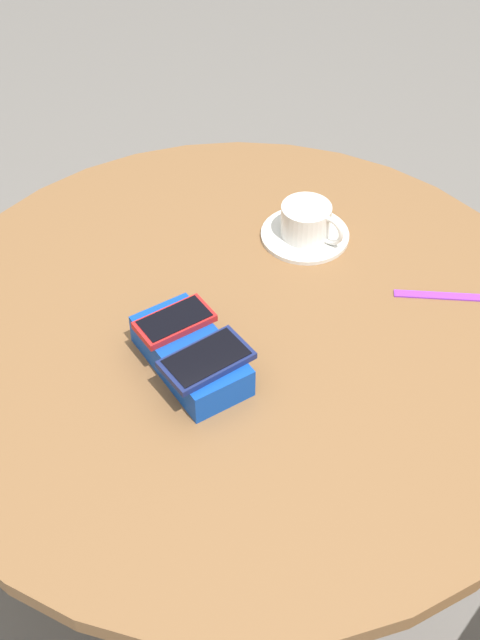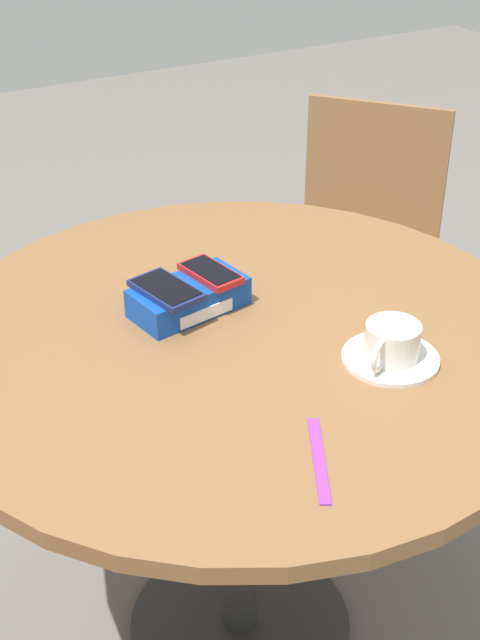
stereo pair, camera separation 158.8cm
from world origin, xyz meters
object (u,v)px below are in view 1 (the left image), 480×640
object	(u,v)px
phone_navy	(206,360)
phone_red	(174,320)
phone_box	(191,355)
lanyard_strap	(448,296)
round_table	(240,379)
coffee_cup	(307,220)
saucer	(305,235)

from	to	relation	value
phone_navy	phone_red	world-z (taller)	phone_red
phone_box	lanyard_strap	bearing A→B (deg)	-92.45
round_table	phone_navy	size ratio (longest dim) A/B	7.45
phone_navy	phone_red	size ratio (longest dim) A/B	1.13
round_table	phone_navy	xyz separation A→B (m)	(-0.09, 0.09, 0.18)
round_table	phone_box	bearing A→B (deg)	115.05
round_table	phone_navy	bearing A→B (deg)	135.07
lanyard_strap	phone_red	bearing A→B (deg)	81.51
phone_navy	coffee_cup	distance (m)	0.40
round_table	phone_red	size ratio (longest dim) A/B	8.43
saucer	phone_red	bearing A→B (deg)	118.59
phone_box	saucer	world-z (taller)	phone_box
phone_navy	coffee_cup	bearing A→B (deg)	-48.37
phone_box	coffee_cup	distance (m)	0.37
phone_navy	round_table	bearing A→B (deg)	-44.93
coffee_cup	phone_navy	bearing A→B (deg)	131.63
round_table	phone_red	distance (m)	0.21
phone_red	lanyard_strap	distance (m)	0.47
phone_box	saucer	distance (m)	0.37
phone_navy	lanyard_strap	xyz separation A→B (m)	(0.03, -0.45, -0.06)
phone_box	lanyard_strap	size ratio (longest dim) A/B	1.20
round_table	lanyard_strap	bearing A→B (deg)	-100.77
phone_red	coffee_cup	xyz separation A→B (m)	(0.17, -0.31, -0.02)
round_table	coffee_cup	distance (m)	0.31
round_table	saucer	world-z (taller)	saucer
saucer	lanyard_strap	bearing A→B (deg)	-147.26
coffee_cup	round_table	bearing A→B (deg)	129.89
phone_box	phone_red	world-z (taller)	phone_red
phone_box	phone_navy	bearing A→B (deg)	-169.81
phone_red	saucer	xyz separation A→B (m)	(0.17, -0.31, -0.06)
phone_red	round_table	bearing A→B (deg)	-91.00
phone_red	saucer	world-z (taller)	phone_red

